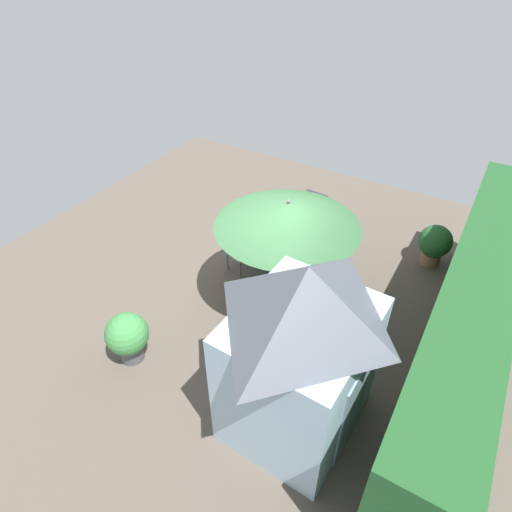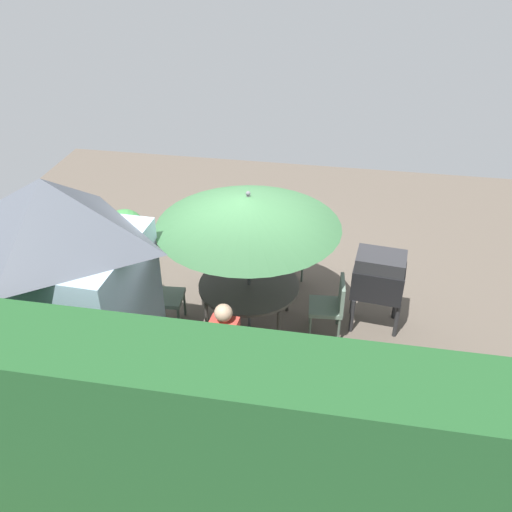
{
  "view_description": "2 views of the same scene",
  "coord_description": "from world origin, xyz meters",
  "px_view_note": "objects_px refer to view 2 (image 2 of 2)",
  "views": [
    {
      "loc": [
        5.24,
        3.14,
        5.67
      ],
      "look_at": [
        0.18,
        0.14,
        1.09
      ],
      "focal_mm": 30.49,
      "sensor_mm": 36.0,
      "label": 1
    },
    {
      "loc": [
        -1.29,
        6.7,
        5.23
      ],
      "look_at": [
        -0.1,
        0.01,
        0.88
      ],
      "focal_mm": 38.87,
      "sensor_mm": 36.0,
      "label": 2
    }
  ],
  "objects_px": {
    "patio_umbrella": "(248,211)",
    "chair_near_shed": "(223,357)",
    "bbq_grill": "(379,276)",
    "potted_plant_by_shed": "(126,231)",
    "chair_toward_house": "(161,293)",
    "chair_far_side": "(332,303)",
    "person_in_red": "(224,337)",
    "garden_shed": "(63,283)",
    "chair_toward_hedge": "(288,255)",
    "patio_table": "(249,287)",
    "potted_plant_by_grill": "(456,445)"
  },
  "relations": [
    {
      "from": "patio_table",
      "to": "potted_plant_by_shed",
      "type": "xyz_separation_m",
      "value": [
        2.42,
        -1.5,
        -0.21
      ]
    },
    {
      "from": "patio_umbrella",
      "to": "chair_near_shed",
      "type": "distance_m",
      "value": 1.87
    },
    {
      "from": "potted_plant_by_shed",
      "to": "potted_plant_by_grill",
      "type": "relative_size",
      "value": 1.01
    },
    {
      "from": "garden_shed",
      "to": "chair_toward_hedge",
      "type": "relative_size",
      "value": 3.07
    },
    {
      "from": "chair_toward_house",
      "to": "bbq_grill",
      "type": "bearing_deg",
      "value": -170.88
    },
    {
      "from": "potted_plant_by_shed",
      "to": "person_in_red",
      "type": "bearing_deg",
      "value": 131.39
    },
    {
      "from": "bbq_grill",
      "to": "potted_plant_by_shed",
      "type": "relative_size",
      "value": 1.33
    },
    {
      "from": "chair_toward_hedge",
      "to": "chair_toward_house",
      "type": "height_order",
      "value": "same"
    },
    {
      "from": "chair_far_side",
      "to": "chair_toward_house",
      "type": "xyz_separation_m",
      "value": [
        2.43,
        0.19,
        0.0
      ]
    },
    {
      "from": "patio_table",
      "to": "potted_plant_by_shed",
      "type": "distance_m",
      "value": 2.85
    },
    {
      "from": "patio_umbrella",
      "to": "chair_toward_house",
      "type": "xyz_separation_m",
      "value": [
        1.27,
        0.1,
        -1.39
      ]
    },
    {
      "from": "bbq_grill",
      "to": "person_in_red",
      "type": "height_order",
      "value": "person_in_red"
    },
    {
      "from": "bbq_grill",
      "to": "chair_toward_house",
      "type": "distance_m",
      "value": 3.09
    },
    {
      "from": "patio_table",
      "to": "bbq_grill",
      "type": "bearing_deg",
      "value": -167.64
    },
    {
      "from": "patio_table",
      "to": "person_in_red",
      "type": "xyz_separation_m",
      "value": [
        0.09,
        1.15,
        0.07
      ]
    },
    {
      "from": "garden_shed",
      "to": "chair_far_side",
      "type": "bearing_deg",
      "value": -157.03
    },
    {
      "from": "chair_far_side",
      "to": "chair_toward_house",
      "type": "relative_size",
      "value": 1.0
    },
    {
      "from": "potted_plant_by_grill",
      "to": "chair_toward_house",
      "type": "bearing_deg",
      "value": -27.18
    },
    {
      "from": "patio_table",
      "to": "chair_toward_house",
      "type": "relative_size",
      "value": 1.56
    },
    {
      "from": "chair_near_shed",
      "to": "chair_toward_house",
      "type": "height_order",
      "value": "same"
    },
    {
      "from": "patio_table",
      "to": "patio_umbrella",
      "type": "relative_size",
      "value": 0.58
    },
    {
      "from": "patio_umbrella",
      "to": "chair_toward_hedge",
      "type": "height_order",
      "value": "patio_umbrella"
    },
    {
      "from": "garden_shed",
      "to": "patio_table",
      "type": "height_order",
      "value": "garden_shed"
    },
    {
      "from": "bbq_grill",
      "to": "chair_toward_house",
      "type": "height_order",
      "value": "bbq_grill"
    },
    {
      "from": "potted_plant_by_grill",
      "to": "patio_umbrella",
      "type": "bearing_deg",
      "value": -38.89
    },
    {
      "from": "bbq_grill",
      "to": "chair_toward_hedge",
      "type": "bearing_deg",
      "value": -32.0
    },
    {
      "from": "chair_toward_hedge",
      "to": "chair_toward_house",
      "type": "distance_m",
      "value": 2.14
    },
    {
      "from": "potted_plant_by_shed",
      "to": "chair_near_shed",
      "type": "bearing_deg",
      "value": 130.42
    },
    {
      "from": "potted_plant_by_grill",
      "to": "person_in_red",
      "type": "relative_size",
      "value": 0.7
    },
    {
      "from": "chair_near_shed",
      "to": "potted_plant_by_shed",
      "type": "distance_m",
      "value": 3.59
    },
    {
      "from": "patio_umbrella",
      "to": "potted_plant_by_shed",
      "type": "distance_m",
      "value": 3.17
    },
    {
      "from": "chair_far_side",
      "to": "patio_table",
      "type": "bearing_deg",
      "value": 4.47
    },
    {
      "from": "chair_toward_house",
      "to": "potted_plant_by_shed",
      "type": "relative_size",
      "value": 1.0
    },
    {
      "from": "chair_toward_house",
      "to": "potted_plant_by_shed",
      "type": "xyz_separation_m",
      "value": [
        1.15,
        -1.6,
        -0.01
      ]
    },
    {
      "from": "patio_umbrella",
      "to": "chair_toward_house",
      "type": "bearing_deg",
      "value": 4.51
    },
    {
      "from": "patio_table",
      "to": "chair_toward_hedge",
      "type": "relative_size",
      "value": 1.56
    },
    {
      "from": "patio_umbrella",
      "to": "bbq_grill",
      "type": "distance_m",
      "value": 2.1
    },
    {
      "from": "patio_umbrella",
      "to": "chair_near_shed",
      "type": "bearing_deg",
      "value": 85.73
    },
    {
      "from": "patio_table",
      "to": "patio_umbrella",
      "type": "height_order",
      "value": "patio_umbrella"
    },
    {
      "from": "potted_plant_by_grill",
      "to": "potted_plant_by_shed",
      "type": "bearing_deg",
      "value": -35.57
    },
    {
      "from": "patio_table",
      "to": "person_in_red",
      "type": "bearing_deg",
      "value": 85.73
    },
    {
      "from": "bbq_grill",
      "to": "potted_plant_by_grill",
      "type": "distance_m",
      "value": 2.61
    },
    {
      "from": "patio_umbrella",
      "to": "chair_far_side",
      "type": "bearing_deg",
      "value": -175.53
    },
    {
      "from": "person_in_red",
      "to": "bbq_grill",
      "type": "bearing_deg",
      "value": -140.27
    },
    {
      "from": "patio_umbrella",
      "to": "chair_far_side",
      "type": "xyz_separation_m",
      "value": [
        -1.16,
        -0.09,
        -1.39
      ]
    },
    {
      "from": "patio_umbrella",
      "to": "person_in_red",
      "type": "xyz_separation_m",
      "value": [
        0.09,
        1.15,
        -1.13
      ]
    },
    {
      "from": "bbq_grill",
      "to": "chair_toward_house",
      "type": "relative_size",
      "value": 1.33
    },
    {
      "from": "chair_toward_house",
      "to": "chair_far_side",
      "type": "bearing_deg",
      "value": -175.51
    },
    {
      "from": "patio_umbrella",
      "to": "bbq_grill",
      "type": "relative_size",
      "value": 2.01
    },
    {
      "from": "chair_far_side",
      "to": "chair_toward_hedge",
      "type": "relative_size",
      "value": 1.0
    }
  ]
}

